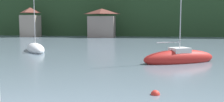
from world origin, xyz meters
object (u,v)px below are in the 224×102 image
shore_building_westcentral (102,23)px  sailboat_far_0 (179,58)px  shore_building_west (31,23)px  sailboat_far_3 (35,49)px  mooring_buoy_near (155,95)px

shore_building_westcentral → sailboat_far_0: (15.73, -41.70, -3.26)m
shore_building_west → shore_building_westcentral: 20.41m
shore_building_westcentral → sailboat_far_3: (-2.22, -34.78, -3.34)m
shore_building_west → sailboat_far_0: (36.13, -41.90, -3.52)m
shore_building_west → sailboat_far_0: sailboat_far_0 is taller
sailboat_far_0 → sailboat_far_3: (-17.95, 6.92, -0.08)m
shore_building_west → mooring_buoy_near: (33.67, -53.28, -3.95)m
sailboat_far_0 → sailboat_far_3: 19.24m
shore_building_west → shore_building_westcentral: size_ratio=1.07×
mooring_buoy_near → sailboat_far_3: bearing=130.2°
shore_building_westcentral → sailboat_far_3: sailboat_far_3 is taller
shore_building_west → sailboat_far_3: 39.59m
sailboat_far_3 → mooring_buoy_near: 23.97m
shore_building_westcentral → sailboat_far_0: bearing=-69.3°
sailboat_far_0 → sailboat_far_3: bearing=131.6°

